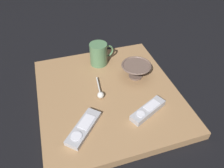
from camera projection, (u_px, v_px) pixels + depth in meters
name	position (u px, v px, depth m)	size (l,w,h in m)	color
ground_plane	(108.00, 98.00, 0.92)	(6.00, 6.00, 0.00)	black
table	(108.00, 95.00, 0.91)	(0.56, 0.60, 0.03)	#936D47
cereal_bowl	(136.00, 70.00, 0.94)	(0.13, 0.13, 0.07)	brown
coffee_mug	(99.00, 54.00, 1.01)	(0.12, 0.08, 0.10)	#4C724C
teaspoon	(100.00, 93.00, 0.87)	(0.03, 0.12, 0.03)	silver
tv_remote_near	(148.00, 110.00, 0.81)	(0.16, 0.10, 0.03)	#9E9EA3
tv_remote_far	(84.00, 128.00, 0.75)	(0.15, 0.16, 0.02)	#9E9EA3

